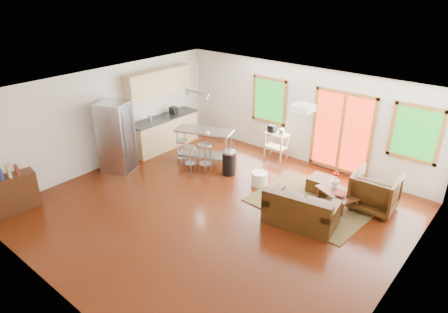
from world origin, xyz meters
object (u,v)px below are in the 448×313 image
Objects in this scene: loveseat at (300,211)px; rug at (311,204)px; refrigerator at (117,137)px; kitchen_cart at (276,137)px; coffee_table at (337,194)px; ottoman at (321,184)px; armchair at (375,190)px; island at (204,140)px.

rug is at bearing 93.20° from loveseat.
refrigerator reaches higher than kitchen_cart.
ottoman is (-0.59, 0.39, -0.14)m from coffee_table.
loveseat reaches higher than ottoman.
armchair is (0.66, 0.42, 0.16)m from coffee_table.
island reaches higher than armchair.
refrigerator is (-4.62, -2.34, 0.74)m from ottoman.
coffee_table is (0.28, 1.14, 0.01)m from loveseat.
rug is at bearing 29.02° from armchair.
refrigerator is at bearing -130.80° from kitchen_cart.
armchair is at bearing 32.36° from rug.
island is at bearing 156.07° from loveseat.
island is 1.97m from kitchen_cart.
ottoman reaches higher than rug.
rug is at bearing -78.82° from ottoman.
ottoman is 3.27m from island.
armchair reaches higher than ottoman.
refrigerator reaches higher than ottoman.
loveseat is 0.84× the size of refrigerator.
rug is 0.92m from loveseat.
rug is 2.63× the size of kitchen_cart.
loveseat reaches higher than rug.
coffee_table is 0.72m from ottoman.
ottoman is at bearing -1.59° from armchair.
coffee_table reaches higher than rug.
ottoman is (-1.26, -0.04, -0.29)m from armchair.
kitchen_cart is at bearing 142.34° from rug.
island is (-4.43, -0.64, 0.18)m from armchair.
refrigerator reaches higher than armchair.
armchair reaches higher than coffee_table.
ottoman is 0.29× the size of refrigerator.
loveseat is at bearing -14.53° from refrigerator.
loveseat is at bearing -77.67° from rug.
rug is at bearing -4.55° from refrigerator.
refrigerator reaches higher than loveseat.
kitchen_cart is at bearing 123.18° from loveseat.
kitchen_cart reaches higher than rug.
island is at bearing -176.72° from coffee_table.
rug is at bearing -148.19° from coffee_table.
loveseat is 1.56m from ottoman.
ottoman is at bearing 146.98° from coffee_table.
ottoman is 2.10m from kitchen_cart.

